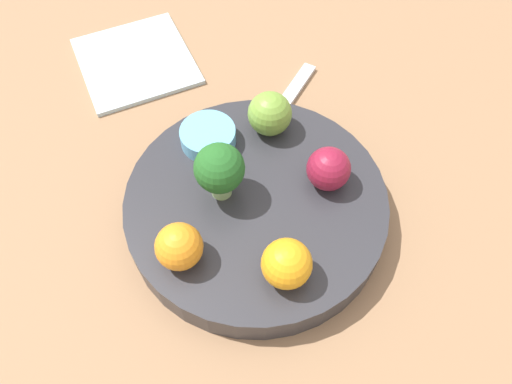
{
  "coord_description": "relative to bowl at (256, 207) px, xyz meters",
  "views": [
    {
      "loc": [
        -0.2,
        -0.18,
        0.48
      ],
      "look_at": [
        0.0,
        0.0,
        0.07
      ],
      "focal_mm": 35.0,
      "sensor_mm": 36.0,
      "label": 1
    }
  ],
  "objects": [
    {
      "name": "apple_red",
      "position": [
        0.06,
        -0.04,
        0.04
      ],
      "size": [
        0.04,
        0.04,
        0.04
      ],
      "color": "maroon",
      "rests_on": "bowl"
    },
    {
      "name": "bowl",
      "position": [
        0.0,
        0.0,
        0.0
      ],
      "size": [
        0.27,
        0.27,
        0.04
      ],
      "color": "#2D2D33",
      "rests_on": "table_surface"
    },
    {
      "name": "orange_front",
      "position": [
        -0.05,
        -0.08,
        0.04
      ],
      "size": [
        0.05,
        0.05,
        0.05
      ],
      "color": "orange",
      "rests_on": "bowl"
    },
    {
      "name": "small_cup",
      "position": [
        0.02,
        0.09,
        0.03
      ],
      "size": [
        0.06,
        0.06,
        0.02
      ],
      "color": "#66B2DB",
      "rests_on": "bowl"
    },
    {
      "name": "napkin",
      "position": [
        0.07,
        0.28,
        -0.01
      ],
      "size": [
        0.19,
        0.19,
        0.01
      ],
      "color": "silver",
      "rests_on": "table_surface"
    },
    {
      "name": "apple_green",
      "position": [
        0.08,
        0.05,
        0.04
      ],
      "size": [
        0.05,
        0.05,
        0.05
      ],
      "color": "olive",
      "rests_on": "bowl"
    },
    {
      "name": "ground_plane",
      "position": [
        0.0,
        0.0,
        -0.04
      ],
      "size": [
        6.0,
        6.0,
        0.0
      ],
      "primitive_type": "plane",
      "color": "gray"
    },
    {
      "name": "orange_back",
      "position": [
        -0.1,
        0.01,
        0.04
      ],
      "size": [
        0.04,
        0.04,
        0.04
      ],
      "color": "orange",
      "rests_on": "bowl"
    },
    {
      "name": "spoon",
      "position": [
        0.18,
        0.09,
        -0.01
      ],
      "size": [
        0.08,
        0.03,
        0.01
      ],
      "color": "silver",
      "rests_on": "table_surface"
    },
    {
      "name": "broccoli",
      "position": [
        -0.02,
        0.03,
        0.06
      ],
      "size": [
        0.05,
        0.05,
        0.07
      ],
      "color": "#99C17A",
      "rests_on": "bowl"
    },
    {
      "name": "table_surface",
      "position": [
        0.0,
        0.0,
        -0.03
      ],
      "size": [
        1.2,
        1.2,
        0.02
      ],
      "color": "#936D4C",
      "rests_on": "ground_plane"
    }
  ]
}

